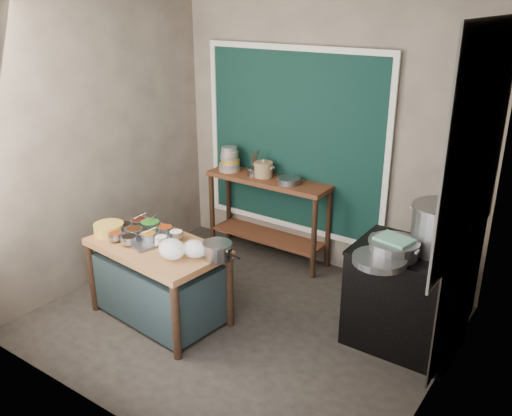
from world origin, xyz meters
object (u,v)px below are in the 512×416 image
Objects in this scene: prep_table at (159,282)px; condiment_tray at (144,236)px; yellow_basin at (109,229)px; steamer at (393,248)px; stock_pot at (441,229)px; stove_block at (407,299)px; ceramic_crock at (263,170)px; utensil_cup at (254,172)px; saucepan at (218,250)px; back_counter at (268,218)px.

condiment_tray reaches higher than prep_table.
prep_table is 4.53× the size of yellow_basin.
prep_table is 3.00× the size of steamer.
stove_block is at bearing -146.15° from stock_pot.
ceramic_crock is 2.09m from steamer.
utensil_cup reaches higher than steamer.
condiment_tray is 2.14× the size of saucepan.
prep_table is at bearing -158.94° from steamer.
ceramic_crock is (0.23, 1.61, 0.26)m from condiment_tray.
prep_table is 2.51m from stock_pot.
saucepan is (0.51, -1.54, 0.35)m from back_counter.
stock_pot is (2.14, -0.62, 0.05)m from ceramic_crock.
steamer is (-0.27, -0.30, -0.13)m from stock_pot.
condiment_tray is at bearing 22.56° from yellow_basin.
stock_pot reaches higher than back_counter.
stock_pot is at bearing -14.96° from utensil_cup.
stock_pot is 0.43m from steamer.
ceramic_crock reaches higher than steamer.
yellow_basin reaches higher than stove_block.
condiment_tray is 1.09× the size of stock_pot.
saucepan is at bearing -69.40° from ceramic_crock.
condiment_tray is 1.65m from ceramic_crock.
utensil_cup is at bearing 160.92° from stove_block.
steamer is (1.88, -0.92, -0.08)m from ceramic_crock.
utensil_cup is (0.44, 1.72, 0.19)m from yellow_basin.
yellow_basin is 1.15m from saucepan.
condiment_tray is 1.32× the size of steamer.
prep_table is at bearing -162.10° from saucepan.
condiment_tray is at bearing -158.46° from stove_block.
back_counter is at bearing 158.98° from stove_block.
back_counter is 1.65m from condiment_tray.
prep_table is 0.68m from yellow_basin.
condiment_tray is at bearing -162.03° from steamer.
back_counter reaches higher than condiment_tray.
yellow_basin is 1.07× the size of saucepan.
back_counter is 5.26× the size of yellow_basin.
condiment_tray is 2.00× the size of yellow_basin.
ceramic_crock is (-1.97, 0.74, 0.60)m from stove_block.
stock_pot reaches higher than ceramic_crock.
ceramic_crock reaches higher than saucepan.
stock_pot is at bearing 38.94° from saucepan.
stove_block is 2.74m from yellow_basin.
utensil_cup is (-0.18, -0.01, 0.52)m from back_counter.
condiment_tray is (-0.30, -1.60, 0.29)m from back_counter.
back_counter is 5.63× the size of saucepan.
ceramic_crock is at bearing 172.45° from back_counter.
prep_table is 1.66m from back_counter.
yellow_basin is at bearing -162.43° from saucepan.
utensil_cup is (-2.08, 0.72, 0.57)m from stove_block.
utensil_cup is (-0.70, 1.53, 0.17)m from saucepan.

